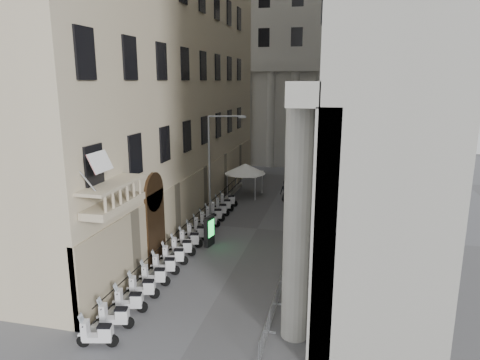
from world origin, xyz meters
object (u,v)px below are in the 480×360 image
object	(u,v)px
pedestrian_a	(297,183)
scooter_0	(99,347)
street_lamp	(214,162)
security_tent	(245,169)
info_kiosk	(209,231)
pedestrian_b	(302,182)

from	to	relation	value
pedestrian_a	scooter_0	bearing A→B (deg)	61.59
street_lamp	pedestrian_a	bearing A→B (deg)	50.86
scooter_0	street_lamp	world-z (taller)	street_lamp
security_tent	street_lamp	world-z (taller)	street_lamp
pedestrian_a	info_kiosk	bearing A→B (deg)	57.77
scooter_0	security_tent	size ratio (longest dim) A/B	0.38
scooter_0	security_tent	bearing A→B (deg)	-14.27
street_lamp	security_tent	bearing A→B (deg)	71.48
info_kiosk	scooter_0	bearing A→B (deg)	-83.36
security_tent	street_lamp	xyz separation A→B (m)	(-0.07, -9.85, 2.41)
security_tent	scooter_0	bearing A→B (deg)	-91.27
security_tent	info_kiosk	size ratio (longest dim) A/B	1.91
scooter_0	pedestrian_b	world-z (taller)	pedestrian_b
scooter_0	pedestrian_b	xyz separation A→B (m)	(5.79, 28.74, 0.78)
info_kiosk	pedestrian_a	world-z (taller)	info_kiosk
street_lamp	pedestrian_a	xyz separation A→B (m)	(4.89, 12.73, -4.23)
info_kiosk	pedestrian_b	xyz separation A→B (m)	(4.64, 16.85, -0.25)
scooter_0	info_kiosk	xyz separation A→B (m)	(1.15, 11.89, 1.03)
info_kiosk	pedestrian_a	bearing A→B (deg)	87.49
street_lamp	pedestrian_b	world-z (taller)	street_lamp
security_tent	street_lamp	size ratio (longest dim) A/B	0.46
info_kiosk	street_lamp	bearing A→B (deg)	113.02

